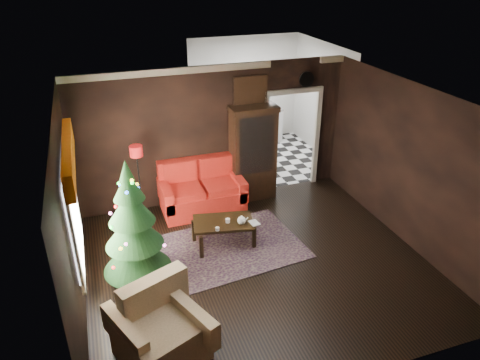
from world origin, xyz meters
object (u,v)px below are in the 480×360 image
object	(u,v)px
christmas_tree	(133,225)
teapot	(242,220)
wall_clock	(306,79)
floor_lamp	(140,183)
kitchen_table	(257,151)
loveseat	(202,188)
curio_cabinet	(253,155)
coffee_table	(223,232)
armchair	(160,329)

from	to	relation	value
christmas_tree	teapot	xyz separation A→B (m)	(1.83, 0.37, -0.49)
wall_clock	christmas_tree	bearing A→B (deg)	-149.64
floor_lamp	kitchen_table	world-z (taller)	floor_lamp
kitchen_table	christmas_tree	bearing A→B (deg)	-133.37
teapot	loveseat	bearing A→B (deg)	101.63
floor_lamp	wall_clock	world-z (taller)	wall_clock
curio_cabinet	kitchen_table	distance (m)	1.67
loveseat	curio_cabinet	bearing A→B (deg)	10.83
loveseat	coffee_table	size ratio (longest dim) A/B	1.65
wall_clock	curio_cabinet	bearing A→B (deg)	-171.47
curio_cabinet	armchair	size ratio (longest dim) A/B	1.87
christmas_tree	coffee_table	bearing A→B (deg)	19.92
loveseat	kitchen_table	xyz separation A→B (m)	(1.80, 1.65, -0.12)
loveseat	wall_clock	world-z (taller)	wall_clock
loveseat	armchair	xyz separation A→B (m)	(-1.44, -3.45, -0.04)
wall_clock	kitchen_table	xyz separation A→B (m)	(-0.55, 1.25, -2.00)
loveseat	floor_lamp	bearing A→B (deg)	-176.49
christmas_tree	teapot	distance (m)	1.93
teapot	wall_clock	xyz separation A→B (m)	(2.04, 1.90, 1.82)
christmas_tree	wall_clock	xyz separation A→B (m)	(3.87, 2.27, 1.33)
armchair	kitchen_table	size ratio (longest dim) A/B	1.36
curio_cabinet	christmas_tree	bearing A→B (deg)	-142.00
armchair	teapot	world-z (taller)	armchair
coffee_table	loveseat	bearing A→B (deg)	91.72
curio_cabinet	floor_lamp	world-z (taller)	curio_cabinet
floor_lamp	wall_clock	size ratio (longest dim) A/B	4.70
floor_lamp	coffee_table	xyz separation A→B (m)	(1.24, -1.23, -0.59)
floor_lamp	coffee_table	bearing A→B (deg)	-44.71
christmas_tree	coffee_table	size ratio (longest dim) A/B	1.92
loveseat	coffee_table	world-z (taller)	loveseat
christmas_tree	coffee_table	xyz separation A→B (m)	(1.56, 0.57, -0.81)
floor_lamp	christmas_tree	world-z (taller)	christmas_tree
christmas_tree	wall_clock	world-z (taller)	wall_clock
kitchen_table	loveseat	bearing A→B (deg)	-137.49
floor_lamp	coffee_table	size ratio (longest dim) A/B	1.46
christmas_tree	teapot	bearing A→B (deg)	11.42
curio_cabinet	wall_clock	world-z (taller)	wall_clock
curio_cabinet	kitchen_table	bearing A→B (deg)	65.56
floor_lamp	armchair	xyz separation A→B (m)	(-0.24, -3.38, -0.37)
coffee_table	kitchen_table	xyz separation A→B (m)	(1.76, 2.95, 0.13)
christmas_tree	kitchen_table	world-z (taller)	christmas_tree
armchair	coffee_table	world-z (taller)	armchair
armchair	kitchen_table	distance (m)	6.04
teapot	armchair	bearing A→B (deg)	-131.94
curio_cabinet	floor_lamp	size ratio (longest dim) A/B	1.26
teapot	floor_lamp	bearing A→B (deg)	136.67
curio_cabinet	teapot	size ratio (longest dim) A/B	11.21
armchair	floor_lamp	bearing A→B (deg)	63.09
christmas_tree	teapot	size ratio (longest dim) A/B	11.72
armchair	wall_clock	xyz separation A→B (m)	(3.79, 3.85, 1.92)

